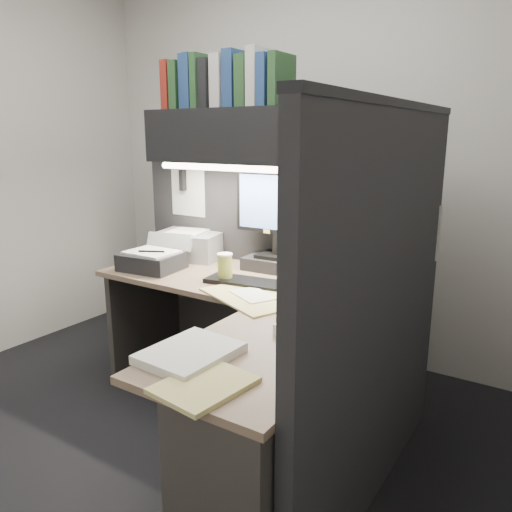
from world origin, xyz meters
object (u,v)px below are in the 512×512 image
monitor (278,232)px  keyboard (249,282)px  coffee_cup (225,269)px  printer (191,244)px  overhead_shelf (270,136)px  desk (238,384)px  telephone (352,280)px  notebook_stack (152,261)px

monitor → keyboard: monitor is taller
coffee_cup → printer: size_ratio=0.35×
overhead_shelf → coffee_cup: (-0.11, -0.29, -0.70)m
monitor → keyboard: 0.40m
desk → telephone: (0.22, 0.72, 0.33)m
monitor → coffee_cup: 0.41m
keyboard → telephone: 0.54m
printer → notebook_stack: 0.37m
notebook_stack → overhead_shelf: bearing=27.4°
monitor → keyboard: bearing=-89.2°
coffee_cup → notebook_stack: 0.51m
monitor → notebook_stack: 0.77m
overhead_shelf → keyboard: size_ratio=3.22×
keyboard → coffee_cup: bearing=-178.1°
desk → printer: (-0.93, 0.80, 0.37)m
desk → notebook_stack: size_ratio=5.13×
keyboard → overhead_shelf: bearing=90.1°
telephone → notebook_stack: bearing=-169.9°
keyboard → coffee_cup: (-0.14, -0.02, 0.06)m
monitor → coffee_cup: bearing=-111.6°
overhead_shelf → notebook_stack: 1.00m
desk → monitor: bearing=109.2°
desk → notebook_stack: notebook_stack is taller
overhead_shelf → printer: size_ratio=3.74×
coffee_cup → telephone: bearing=22.3°
notebook_stack → coffee_cup: bearing=3.7°
overhead_shelf → keyboard: (0.04, -0.27, -0.76)m
desk → telephone: size_ratio=7.26×
desk → monitor: monitor is taller
desk → printer: bearing=139.4°
overhead_shelf → printer: overhead_shelf is taller
monitor → telephone: monitor is taller
printer → monitor: bearing=-11.5°
overhead_shelf → telephone: (0.52, -0.03, -0.72)m
printer → notebook_stack: (0.01, -0.37, -0.03)m
desk → overhead_shelf: 1.33m
keyboard → telephone: bearing=18.2°
overhead_shelf → keyboard: 0.80m
coffee_cup → overhead_shelf: bearing=69.7°
keyboard → notebook_stack: (-0.65, -0.06, 0.04)m
monitor → telephone: (0.50, -0.10, -0.18)m
telephone → printer: bearing=171.9°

